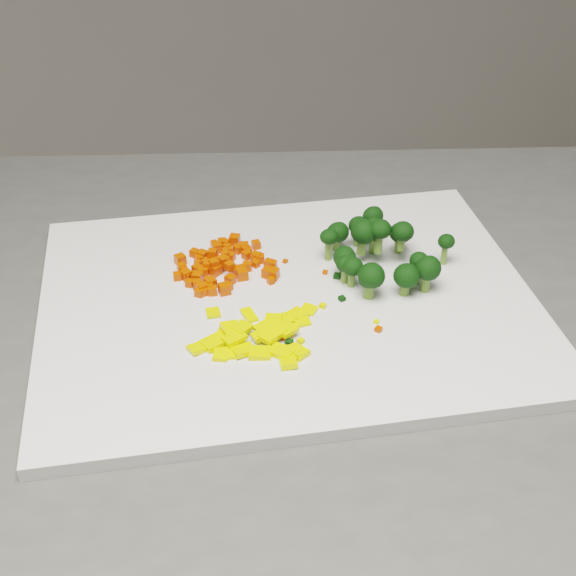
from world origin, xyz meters
name	(u,v)px	position (x,y,z in m)	size (l,w,h in m)	color
cutting_board	(288,302)	(-0.02, 0.48, 0.91)	(0.45, 0.35, 0.01)	silver
carrot_pile	(227,257)	(-0.06, 0.55, 0.93)	(0.10, 0.10, 0.03)	red
pepper_pile	(258,327)	(-0.07, 0.44, 0.92)	(0.12, 0.12, 0.02)	#FFEB0D
broccoli_pile	(390,241)	(0.09, 0.49, 0.94)	(0.12, 0.12, 0.06)	black
carrot_cube_0	(235,240)	(-0.04, 0.59, 0.92)	(0.01, 0.01, 0.01)	red
carrot_cube_1	(228,287)	(-0.07, 0.51, 0.92)	(0.01, 0.01, 0.01)	red
carrot_cube_2	(212,291)	(-0.09, 0.51, 0.92)	(0.01, 0.01, 0.01)	red
carrot_cube_3	(226,260)	(-0.06, 0.54, 0.92)	(0.01, 0.01, 0.01)	red
carrot_cube_4	(212,266)	(-0.07, 0.55, 0.92)	(0.01, 0.01, 0.01)	red
carrot_cube_5	(247,266)	(-0.04, 0.54, 0.92)	(0.01, 0.01, 0.01)	red
carrot_cube_6	(199,259)	(-0.08, 0.57, 0.92)	(0.01, 0.01, 0.01)	red
carrot_cube_7	(198,264)	(-0.08, 0.56, 0.92)	(0.01, 0.01, 0.01)	red
carrot_cube_8	(202,272)	(-0.09, 0.55, 0.92)	(0.01, 0.01, 0.01)	red
carrot_cube_9	(186,275)	(-0.10, 0.55, 0.92)	(0.01, 0.01, 0.01)	red
carrot_cube_10	(189,283)	(-0.10, 0.53, 0.92)	(0.01, 0.01, 0.01)	red
carrot_cube_11	(242,274)	(-0.05, 0.53, 0.92)	(0.01, 0.01, 0.01)	red
carrot_cube_12	(245,249)	(-0.03, 0.57, 0.92)	(0.01, 0.01, 0.01)	red
carrot_cube_13	(215,270)	(-0.07, 0.54, 0.92)	(0.01, 0.01, 0.01)	red
carrot_cube_14	(244,247)	(-0.03, 0.57, 0.92)	(0.01, 0.01, 0.01)	red
carrot_cube_15	(211,255)	(-0.07, 0.57, 0.92)	(0.01, 0.01, 0.01)	red
carrot_cube_16	(214,264)	(-0.07, 0.54, 0.92)	(0.01, 0.01, 0.01)	red
carrot_cube_17	(256,257)	(-0.03, 0.55, 0.92)	(0.01, 0.01, 0.01)	red
carrot_cube_18	(269,264)	(-0.02, 0.53, 0.92)	(0.01, 0.01, 0.01)	red
carrot_cube_19	(184,270)	(-0.10, 0.56, 0.92)	(0.01, 0.01, 0.01)	red
carrot_cube_20	(268,273)	(-0.03, 0.52, 0.92)	(0.01, 0.01, 0.01)	red
carrot_cube_21	(208,288)	(-0.09, 0.52, 0.92)	(0.01, 0.01, 0.01)	red
carrot_cube_22	(214,244)	(-0.06, 0.59, 0.92)	(0.01, 0.01, 0.01)	red
carrot_cube_23	(240,271)	(-0.05, 0.53, 0.92)	(0.01, 0.01, 0.01)	red
carrot_cube_24	(273,274)	(-0.02, 0.51, 0.92)	(0.01, 0.01, 0.01)	red
carrot_cube_25	(213,254)	(-0.07, 0.56, 0.92)	(0.01, 0.01, 0.01)	red
carrot_cube_26	(213,266)	(-0.07, 0.55, 0.92)	(0.01, 0.01, 0.01)	red
carrot_cube_27	(215,260)	(-0.07, 0.56, 0.92)	(0.01, 0.01, 0.01)	red
carrot_cube_28	(225,244)	(-0.05, 0.59, 0.92)	(0.01, 0.01, 0.01)	red
carrot_cube_29	(224,289)	(-0.08, 0.51, 0.92)	(0.01, 0.01, 0.01)	red
carrot_cube_30	(198,276)	(-0.09, 0.54, 0.92)	(0.01, 0.01, 0.01)	red
carrot_cube_31	(225,261)	(-0.06, 0.56, 0.92)	(0.01, 0.01, 0.01)	red
carrot_cube_32	(210,283)	(-0.08, 0.52, 0.92)	(0.01, 0.01, 0.01)	red
carrot_cube_33	(200,258)	(-0.08, 0.57, 0.92)	(0.01, 0.01, 0.01)	red
carrot_cube_34	(198,256)	(-0.08, 0.58, 0.92)	(0.01, 0.01, 0.01)	red
carrot_cube_35	(202,288)	(-0.09, 0.52, 0.92)	(0.01, 0.01, 0.01)	red
carrot_cube_36	(197,284)	(-0.10, 0.53, 0.92)	(0.01, 0.01, 0.01)	red
carrot_cube_37	(223,261)	(-0.06, 0.55, 0.92)	(0.01, 0.01, 0.01)	red
carrot_cube_38	(199,258)	(-0.08, 0.57, 0.92)	(0.01, 0.01, 0.01)	red
carrot_cube_39	(225,255)	(-0.06, 0.56, 0.92)	(0.01, 0.01, 0.01)	red
carrot_cube_40	(231,257)	(-0.05, 0.56, 0.92)	(0.01, 0.01, 0.01)	red
carrot_cube_41	(256,264)	(-0.03, 0.54, 0.92)	(0.01, 0.01, 0.01)	red
carrot_cube_42	(222,243)	(-0.05, 0.59, 0.92)	(0.01, 0.01, 0.01)	red
carrot_cube_43	(238,249)	(-0.04, 0.57, 0.92)	(0.01, 0.01, 0.01)	red
carrot_cube_44	(200,293)	(-0.10, 0.51, 0.92)	(0.01, 0.01, 0.01)	red
carrot_cube_45	(271,281)	(-0.03, 0.51, 0.92)	(0.01, 0.01, 0.01)	red
carrot_cube_46	(204,292)	(-0.09, 0.51, 0.92)	(0.01, 0.01, 0.01)	red
carrot_cube_47	(210,282)	(-0.08, 0.53, 0.92)	(0.01, 0.01, 0.01)	red
carrot_cube_48	(227,247)	(-0.05, 0.58, 0.92)	(0.01, 0.01, 0.01)	red
carrot_cube_49	(217,247)	(-0.06, 0.59, 0.92)	(0.01, 0.01, 0.01)	red
carrot_cube_50	(247,255)	(-0.03, 0.56, 0.92)	(0.01, 0.01, 0.01)	red
carrot_cube_51	(195,275)	(-0.09, 0.55, 0.92)	(0.01, 0.01, 0.01)	red
carrot_cube_52	(256,245)	(-0.02, 0.57, 0.92)	(0.01, 0.01, 0.01)	red
carrot_cube_53	(260,259)	(-0.03, 0.55, 0.92)	(0.01, 0.01, 0.01)	red
carrot_cube_54	(180,259)	(-0.10, 0.58, 0.92)	(0.01, 0.01, 0.01)	red
carrot_cube_55	(177,276)	(-0.11, 0.55, 0.92)	(0.01, 0.01, 0.01)	red
carrot_cube_56	(240,272)	(-0.05, 0.53, 0.92)	(0.01, 0.01, 0.01)	red
carrot_cube_57	(188,276)	(-0.10, 0.55, 0.92)	(0.01, 0.01, 0.01)	red
carrot_cube_58	(211,252)	(-0.06, 0.58, 0.92)	(0.01, 0.01, 0.01)	red
carrot_cube_59	(225,251)	(-0.05, 0.57, 0.92)	(0.01, 0.01, 0.01)	red
carrot_cube_60	(229,250)	(-0.05, 0.57, 0.92)	(0.01, 0.01, 0.01)	red
carrot_cube_61	(198,277)	(-0.09, 0.54, 0.92)	(0.01, 0.01, 0.01)	red
carrot_cube_62	(229,266)	(-0.06, 0.53, 0.92)	(0.01, 0.01, 0.01)	red
carrot_cube_63	(217,248)	(-0.06, 0.58, 0.92)	(0.01, 0.01, 0.01)	red
carrot_cube_64	(207,263)	(-0.08, 0.56, 0.92)	(0.01, 0.01, 0.01)	red
carrot_cube_65	(256,261)	(-0.03, 0.54, 0.92)	(0.01, 0.01, 0.01)	red
carrot_cube_66	(195,253)	(-0.08, 0.58, 0.92)	(0.01, 0.01, 0.01)	red
carrot_cube_67	(183,269)	(-0.10, 0.56, 0.92)	(0.01, 0.01, 0.01)	red
carrot_cube_68	(197,269)	(-0.09, 0.55, 0.92)	(0.01, 0.01, 0.01)	red
carrot_cube_69	(199,278)	(-0.09, 0.54, 0.92)	(0.01, 0.01, 0.01)	red
carrot_cube_70	(198,271)	(-0.09, 0.55, 0.92)	(0.01, 0.01, 0.01)	red
carrot_cube_71	(234,268)	(-0.05, 0.54, 0.92)	(0.01, 0.01, 0.01)	red
carrot_cube_72	(207,265)	(-0.08, 0.55, 0.92)	(0.01, 0.01, 0.01)	red
carrot_cube_73	(203,255)	(-0.08, 0.57, 0.92)	(0.01, 0.01, 0.01)	red
carrot_cube_74	(248,252)	(-0.03, 0.56, 0.92)	(0.01, 0.01, 0.01)	red
carrot_cube_75	(272,265)	(-0.02, 0.53, 0.92)	(0.01, 0.01, 0.01)	red
carrot_cube_76	(230,280)	(-0.07, 0.52, 0.92)	(0.01, 0.01, 0.01)	red
carrot_cube_77	(181,267)	(-0.10, 0.56, 0.92)	(0.01, 0.01, 0.01)	red
pepper_chunk_0	(299,353)	(-0.05, 0.40, 0.91)	(0.01, 0.01, 0.00)	#FFEB0D
pepper_chunk_1	(281,352)	(-0.06, 0.41, 0.91)	(0.02, 0.02, 0.00)	#FFEB0D
pepper_chunk_2	(242,328)	(-0.08, 0.44, 0.92)	(0.02, 0.01, 0.00)	#FFEB0D
pepper_chunk_3	(294,319)	(-0.03, 0.44, 0.91)	(0.02, 0.01, 0.00)	#FFEB0D
pepper_chunk_4	(212,343)	(-0.11, 0.44, 0.91)	(0.02, 0.02, 0.00)	#FFEB0D
pepper_chunk_5	(268,337)	(-0.07, 0.42, 0.92)	(0.01, 0.01, 0.00)	#FFEB0D
pepper_chunk_6	(259,353)	(-0.08, 0.41, 0.91)	(0.02, 0.01, 0.00)	#FFEB0D
pepper_chunk_7	(243,350)	(-0.09, 0.42, 0.91)	(0.02, 0.02, 0.00)	#FFEB0D
pepper_chunk_8	(227,354)	(-0.11, 0.42, 0.91)	(0.01, 0.02, 0.00)	#FFEB0D
pepper_chunk_9	(285,329)	(-0.05, 0.43, 0.92)	(0.02, 0.02, 0.00)	#FFEB0D
pepper_chunk_10	(288,363)	(-0.06, 0.39, 0.91)	(0.01, 0.01, 0.00)	#FFEB0D
pepper_chunk_11	(285,320)	(-0.04, 0.44, 0.92)	(0.01, 0.01, 0.00)	#FFEB0D
pepper_chunk_12	(263,329)	(-0.07, 0.44, 0.92)	(0.01, 0.01, 0.00)	#FFEB0D
pepper_chunk_13	(274,333)	(-0.06, 0.43, 0.92)	(0.02, 0.02, 0.00)	#FFEB0D
pepper_chunk_14	(235,338)	(-0.09, 0.43, 0.92)	(0.02, 0.01, 0.00)	#FFEB0D
pepper_chunk_15	(213,312)	(-0.10, 0.48, 0.91)	(0.01, 0.01, 0.00)	#FFEB0D
pepper_chunk_16	(226,338)	(-0.10, 0.44, 0.91)	(0.02, 0.01, 0.00)	#FFEB0D
pepper_chunk_17	(221,336)	(-0.10, 0.45, 0.91)	(0.01, 0.02, 0.00)	#FFEB0D
pepper_chunk_18	(249,315)	(-0.07, 0.47, 0.91)	(0.02, 0.01, 0.00)	#FFEB0D
pepper_chunk_19	(297,351)	(-0.05, 0.40, 0.91)	(0.02, 0.01, 0.00)	#FFEB0D
pepper_chunk_20	(309,310)	(-0.02, 0.45, 0.91)	(0.01, 0.01, 0.00)	#FFEB0D
pepper_chunk_21	(199,348)	(-0.12, 0.44, 0.91)	(0.02, 0.01, 0.00)	#FFEB0D
pepper_chunk_22	(225,333)	(-0.10, 0.45, 0.91)	(0.02, 0.01, 0.00)	#FFEB0D
pepper_chunk_23	(282,318)	(-0.04, 0.45, 0.91)	(0.02, 0.01, 0.00)	#FFEB0D
pepper_chunk_24	(299,320)	(-0.03, 0.44, 0.91)	(0.02, 0.02, 0.00)	#FFEB0D
pepper_chunk_25	(298,314)	(-0.03, 0.45, 0.91)	(0.02, 0.01, 0.00)	#FFEB0D
pepper_chunk_26	(232,329)	(-0.09, 0.45, 0.92)	(0.02, 0.02, 0.00)	#FFEB0D
pepper_chunk_27	(221,355)	(-0.11, 0.42, 0.91)	(0.01, 0.01, 0.00)	#FFEB0D
pepper_chunk_28	(273,322)	(-0.06, 0.44, 0.92)	(0.02, 0.01, 0.01)	#FFEB0D
pepper_chunk_29	(260,335)	(-0.07, 0.43, 0.92)	(0.01, 0.01, 0.00)	#FFEB0D
pepper_chunk_30	(290,317)	(-0.04, 0.45, 0.91)	(0.01, 0.01, 0.00)	#FFEB0D
broccoli_floret_0	(372,222)	(0.10, 0.55, 0.93)	(0.03, 0.03, 0.03)	black
broccoli_floret_1	(402,237)	(0.10, 0.49, 0.94)	(0.03, 0.03, 0.03)	black
broccoli_floret_2	(405,281)	(0.08, 0.44, 0.93)	(0.03, 0.03, 0.03)	black
broccoli_floret_3	(358,232)	(0.08, 0.53, 0.93)	(0.03, 0.03, 0.03)	black
broccoli_floret_4	(348,268)	(0.04, 0.48, 0.93)	(0.02, 0.02, 0.03)	black
broccoli_floret_5	(373,240)	(0.08, 0.52, 0.93)	(0.02, 0.02, 0.03)	black
broccoli_floret_6	(362,238)	(0.07, 0.50, 0.94)	(0.03, 0.03, 0.03)	black
broccoli_floret_7	(370,282)	(0.04, 0.45, 0.93)	(0.04, 0.04, 0.03)	black
broccoli_floret_8	(426,275)	(0.10, 0.44, 0.93)	(0.03, 0.03, 0.03)	black
broccoli_floret_9	(367,286)	(0.04, 0.45, 0.93)	(0.02, 0.02, 0.03)	black
broccoli_floret_10	(344,263)	(0.04, 0.49, 0.93)	(0.03, 0.03, 0.03)	black
broccoli_floret_11	(399,239)	(0.11, 0.51, 0.93)	(0.03, 0.03, 0.03)	black
broccoli_floret_12	(379,237)	(0.08, 0.50, 0.94)	(0.03, 0.03, 0.03)	black
broccoli_floret_13	(373,231)	(0.09, 0.53, 0.93)	(0.02, 0.02, 0.03)	black
broccoli_floret_14	(345,270)	(0.03, 0.48, 0.93)	(0.03, 0.03, 0.03)	black
broccoli_floret_15	(328,245)	(0.04, 0.52, 0.93)	(0.02, 0.02, 0.03)	black
broccoli_floret_16	(337,237)	(0.05, 0.54, 0.93)	(0.03, 0.03, 0.03)	black
broccoli_floret_17	(445,250)	(0.14, 0.47, 0.93)	(0.02, 0.02, 0.03)	black
broccoli_floret_18	(352,273)	(0.04, 0.47, 0.93)	(0.03, 0.03, 0.03)	black
broccoli_floret_19	(418,269)	(0.10, 0.45, 0.93)	(0.02, 0.02, 0.03)	black
stray_bit_0	(323,306)	(0.00, 0.45, 0.91)	(0.01, 0.01, 0.00)	#FFEB0D
stray_bit_1	(337,276)	(0.03, 0.49, 0.91)	(0.01, 0.01, 0.00)	black
stray_bit_2	(301,341)	(-0.04, 0.41, 0.91)	(0.01, 0.01, 0.00)	#FFEB0D
stray_bit_3	(325,272)	(0.02, 0.50, 0.91)	(0.00, 0.00, 0.00)	red
stray_bit_4	(342,298)	(0.02, 0.45, 0.91)	(0.01, 0.01, 0.00)	black
stray_bit_5	(292,326)	(-0.04, 0.44, 0.91)	(0.01, 0.01, 0.00)	black
stray_bit_6	(284,338)	(-0.05, 0.42, 0.91)	(0.00, 0.00, 0.00)	red
stray_bit_7	(289,342)	(-0.05, 0.42, 0.91)	(0.01, 0.01, 0.00)	black
stray_bit_8	(376,322)	(0.03, 0.41, 0.91)	(0.00, 0.00, 0.00)	#FFEB0D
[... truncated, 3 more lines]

